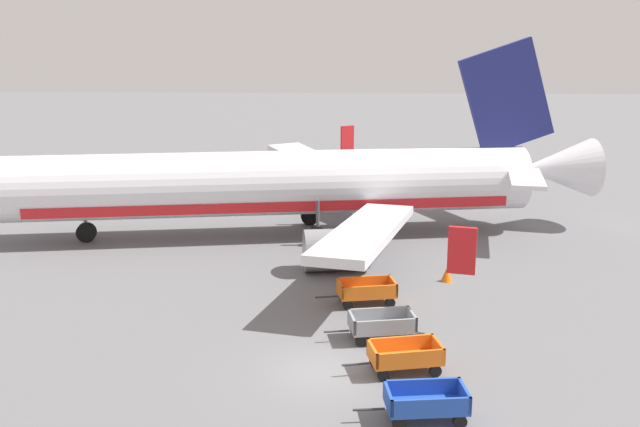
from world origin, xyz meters
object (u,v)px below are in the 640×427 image
object	(u,v)px
baggage_cart_fourth_in_row	(366,291)
traffic_cone_near_plane	(447,274)
airplane	(288,184)
baggage_cart_second_in_row	(405,356)
baggage_cart_third_in_row	(382,325)
baggage_cart_nearest	(426,402)

from	to	relation	value
baggage_cart_fourth_in_row	traffic_cone_near_plane	world-z (taller)	baggage_cart_fourth_in_row
airplane	baggage_cart_second_in_row	distance (m)	18.43
traffic_cone_near_plane	baggage_cart_third_in_row	bearing A→B (deg)	-116.44
airplane	baggage_cart_second_in_row	xyz separation A→B (m)	(5.52, -17.41, -2.45)
baggage_cart_second_in_row	baggage_cart_fourth_in_row	size ratio (longest dim) A/B	1.00
baggage_cart_fourth_in_row	traffic_cone_near_plane	xyz separation A→B (m)	(3.95, 3.14, -0.24)
baggage_cart_third_in_row	airplane	bearing A→B (deg)	108.22
airplane	baggage_cart_fourth_in_row	size ratio (longest dim) A/B	10.37
baggage_cart_second_in_row	baggage_cart_third_in_row	size ratio (longest dim) A/B	1.00
baggage_cart_nearest	baggage_cart_second_in_row	size ratio (longest dim) A/B	1.00
baggage_cart_third_in_row	baggage_cart_nearest	bearing A→B (deg)	-79.63
baggage_cart_second_in_row	baggage_cart_third_in_row	distance (m)	2.87
airplane	baggage_cart_nearest	xyz separation A→B (m)	(5.93, -20.70, -2.45)
baggage_cart_second_in_row	baggage_cart_third_in_row	world-z (taller)	same
traffic_cone_near_plane	baggage_cart_fourth_in_row	bearing A→B (deg)	-141.49
baggage_cart_nearest	baggage_cart_second_in_row	bearing A→B (deg)	97.00
baggage_cart_nearest	traffic_cone_near_plane	xyz separation A→B (m)	(2.32, 12.98, -0.24)
baggage_cart_nearest	traffic_cone_near_plane	world-z (taller)	baggage_cart_nearest
baggage_cart_nearest	baggage_cart_fourth_in_row	distance (m)	9.97
airplane	baggage_cart_fourth_in_row	xyz separation A→B (m)	(4.30, -10.87, -2.45)
airplane	baggage_cart_nearest	size ratio (longest dim) A/B	10.41
baggage_cart_second_in_row	baggage_cart_fourth_in_row	distance (m)	6.65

